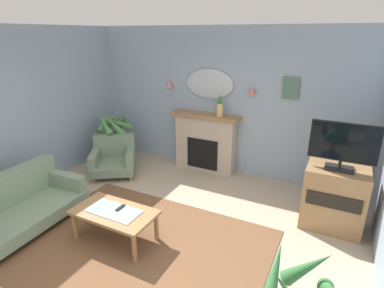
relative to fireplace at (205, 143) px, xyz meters
name	(u,v)px	position (x,y,z in m)	size (l,w,h in m)	color
floor	(130,261)	(0.27, -2.81, -0.62)	(6.40, 6.97, 0.10)	tan
wall_back	(223,102)	(0.27, 0.22, 0.81)	(6.40, 0.10, 2.76)	#8C9EB2
patterned_rug	(139,248)	(0.27, -2.61, -0.56)	(3.20, 2.40, 0.01)	brown
fireplace	(205,143)	(0.00, 0.00, 0.00)	(1.36, 0.36, 1.16)	tan
mantel_vase_centre	(220,106)	(0.30, -0.03, 0.77)	(0.12, 0.12, 0.39)	tan
wall_mirror	(209,84)	(0.00, 0.14, 1.14)	(0.96, 0.06, 0.56)	#B2BCC6
wall_sconce_left	(169,84)	(-0.85, 0.09, 1.09)	(0.14, 0.14, 0.14)	#D17066
wall_sconce_right	(252,91)	(0.85, 0.09, 1.09)	(0.14, 0.14, 0.14)	#D17066
framed_picture	(291,88)	(1.50, 0.15, 1.18)	(0.28, 0.03, 0.36)	#4C6B56
coffee_table	(114,215)	(-0.12, -2.59, -0.19)	(1.10, 0.60, 0.45)	olive
tv_remote	(120,208)	(-0.08, -2.51, -0.12)	(0.04, 0.16, 0.02)	black
floral_couch	(17,207)	(-1.54, -2.99, -0.25)	(0.93, 1.75, 0.76)	gray
armchair_by_coffee_table	(114,158)	(-1.54, -0.94, -0.27)	(1.12, 1.13, 0.71)	gray
tv_cabinet	(334,198)	(2.42, -0.95, -0.12)	(0.80, 0.58, 0.90)	olive
tv_flatscreen	(343,145)	(2.42, -0.97, 0.68)	(0.84, 0.24, 0.65)	black
potted_plant_corner_palm	(115,135)	(-1.84, -0.53, 0.04)	(0.75, 0.74, 1.15)	#474C56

